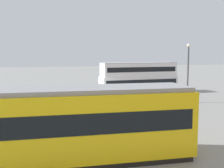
{
  "coord_description": "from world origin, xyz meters",
  "views": [
    {
      "loc": [
        7.58,
        28.49,
        4.84
      ],
      "look_at": [
        0.47,
        5.53,
        2.18
      ],
      "focal_mm": 42.94,
      "sensor_mm": 36.0,
      "label": 1
    }
  ],
  "objects": [
    {
      "name": "ground_plane",
      "position": [
        0.0,
        0.0,
        0.0
      ],
      "size": [
        160.0,
        160.0,
        0.0
      ],
      "primitive_type": "plane",
      "color": "gray"
    },
    {
      "name": "pedestrian_railing",
      "position": [
        0.5,
        5.42,
        0.74
      ],
      "size": [
        7.27,
        1.1,
        1.08
      ],
      "color": "gray",
      "rests_on": "ground"
    },
    {
      "name": "tram_yellow",
      "position": [
        7.69,
        16.59,
        1.76
      ],
      "size": [
        14.9,
        3.83,
        3.38
      ],
      "color": "yellow",
      "rests_on": "ground"
    },
    {
      "name": "pedestrian_near_railing",
      "position": [
        4.83,
        6.95,
        1.05
      ],
      "size": [
        0.44,
        0.44,
        1.8
      ],
      "color": "black",
      "rests_on": "ground"
    },
    {
      "name": "info_sign",
      "position": [
        6.18,
        5.73,
        1.61
      ],
      "size": [
        1.2,
        0.4,
        2.29
      ],
      "color": "slate",
      "rests_on": "ground"
    },
    {
      "name": "pedestrian_crossing",
      "position": [
        0.75,
        8.28,
        1.0
      ],
      "size": [
        0.36,
        0.36,
        1.74
      ],
      "color": "black",
      "rests_on": "ground"
    },
    {
      "name": "double_decker_bus",
      "position": [
        -5.83,
        -3.22,
        1.95
      ],
      "size": [
        10.15,
        2.76,
        3.84
      ],
      "color": "white",
      "rests_on": "ground"
    },
    {
      "name": "street_lamp",
      "position": [
        -7.64,
        5.12,
        3.52
      ],
      "size": [
        0.36,
        0.36,
        5.91
      ],
      "color": "#4C4C51",
      "rests_on": "ground"
    }
  ]
}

